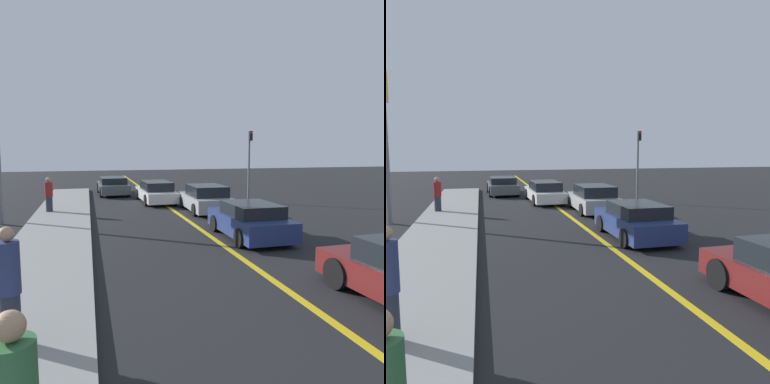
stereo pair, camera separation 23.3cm
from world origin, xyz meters
The scene contains 9 objects.
road_center_line centered at (0.00, 18.00, 0.00)m, with size 0.20×60.00×0.01m.
sidewalk_left centered at (-5.41, 16.13, 0.08)m, with size 2.52×32.26×0.16m.
car_ahead_center centered at (1.28, 14.64, 0.62)m, with size 1.94×4.00×1.26m.
car_far_distant centered at (1.53, 20.55, 0.64)m, with size 2.08×4.33×1.34m.
car_parked_left_lot centered at (-0.32, 24.48, 0.61)m, with size 1.95×4.83×1.26m.
car_oncoming_far centered at (-2.53, 29.05, 0.61)m, with size 2.11×4.72×1.23m.
pedestrian_mid_group centered at (-5.39, 8.58, 1.08)m, with size 0.35×0.35×1.83m.
pedestrian_far_standing centered at (-6.03, 21.59, 0.98)m, with size 0.37×0.37×1.65m.
traffic_light centered at (4.89, 22.74, 2.55)m, with size 0.18×0.40×4.17m.
Camera 2 is at (-3.98, 2.57, 3.12)m, focal length 35.00 mm.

